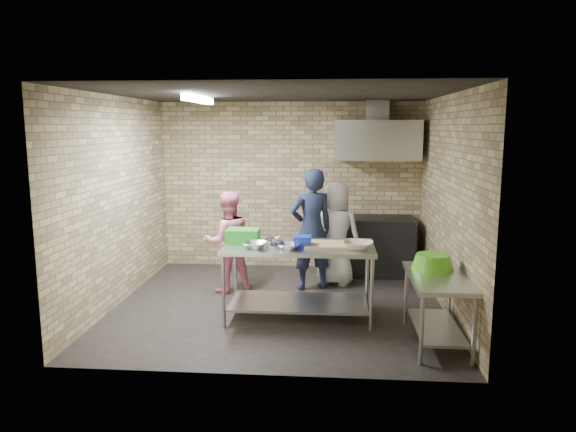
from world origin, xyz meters
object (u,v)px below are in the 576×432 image
Objects in this scene: side_counter at (437,310)px; green_basin at (433,262)px; man_navy at (311,229)px; woman_pink at (228,242)px; green_crate at (243,235)px; prep_table at (299,281)px; blue_tub at (303,241)px; bottle_green at (405,145)px; woman_white at (336,234)px; bottle_red at (379,144)px; stove at (374,246)px.

green_basin is (-0.02, 0.25, 0.46)m from side_counter.
woman_pink is at bearing -11.42° from man_navy.
green_crate is 0.28× the size of woman_pink.
blue_tub reaches higher than prep_table.
bottle_green is (0.02, 2.74, 1.18)m from green_basin.
man_navy reaches higher than woman_white.
side_counter is 2.44m from green_crate.
bottle_green reaches higher than woman_white.
blue_tub is 1.50m from green_basin.
woman_white is at bearing 172.51° from woman_pink.
bottle_red is at bearing 49.99° from green_crate.
bottle_red is (-0.40, 2.99, 1.65)m from side_counter.
bottle_green is at bearing -163.68° from man_navy.
side_counter is at bearing -82.38° from bottle_red.
woman_pink reaches higher than green_crate.
bottle_green is at bearing 44.33° from green_crate.
bottle_green is at bearing 89.58° from green_basin.
green_basin is at bearing -16.76° from prep_table.
side_counter is at bearing -85.43° from green_basin.
woman_pink reaches higher than green_basin.
man_navy is at bearing 52.67° from green_crate.
blue_tub is (-1.47, 0.60, 0.59)m from side_counter.
man_navy is at bearing -141.82° from bottle_green.
stove is 1.65m from bottle_green.
man_navy is at bearing 56.77° from woman_white.
man_navy is (0.11, 1.18, 0.42)m from prep_table.
bottle_green is (2.22, 2.17, 1.04)m from green_crate.
bottle_red reaches higher than man_navy.
stove is 0.85× the size of woman_pink.
woman_pink is (-2.13, -1.09, 0.26)m from stove.
bottle_green reaches higher than side_counter.
stove is 8.00× the size of bottle_green.
stove is at bearing -114.69° from woman_white.
blue_tub is 0.12× the size of man_navy.
bottle_red is (1.07, 2.39, 1.07)m from blue_tub.
green_crate is 0.95m from woman_pink.
green_crate is 2.22× the size of bottle_red.
green_crate is 0.23× the size of man_navy.
stove is 0.79× the size of woman_white.
woman_white is (-0.66, -0.85, -1.27)m from bottle_red.
woman_pink is (-1.11, 1.06, -0.26)m from blue_tub.
side_counter is 8.00× the size of bottle_green.
prep_table is 1.50× the size of stove.
blue_tub is at bearing -16.35° from green_crate.
bottle_green is at bearing 56.41° from prep_table.
woman_pink is at bearing -152.94° from stove.
bottle_green is at bearing 0.00° from bottle_red.
stove is 6.67× the size of bottle_red.
green_crate is (-1.77, -1.93, 0.53)m from stove.
bottle_red is 1.20× the size of bottle_green.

